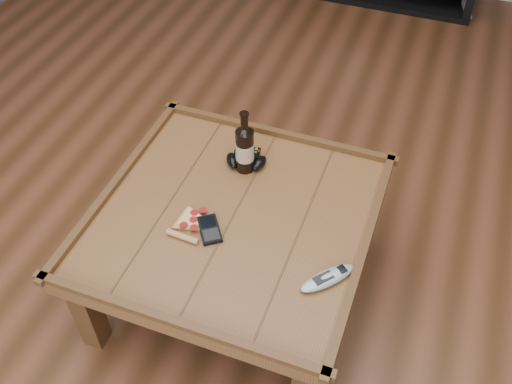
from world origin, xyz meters
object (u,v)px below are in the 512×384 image
(beer_bottle, at_px, (245,147))
(smartphone, at_px, (210,229))
(pizza_slice, at_px, (192,223))
(game_console, at_px, (467,1))
(remote_control, at_px, (327,278))
(coffee_table, at_px, (234,226))
(game_controller, at_px, (246,159))

(beer_bottle, height_order, smartphone, beer_bottle)
(pizza_slice, height_order, game_console, pizza_slice)
(remote_control, bearing_deg, game_console, 125.94)
(coffee_table, relative_size, game_controller, 5.76)
(game_controller, xyz_separation_m, smartphone, (0.00, -0.38, -0.01))
(coffee_table, bearing_deg, game_console, 76.43)
(remote_control, relative_size, game_console, 0.98)
(game_controller, bearing_deg, pizza_slice, -112.19)
(remote_control, height_order, game_console, remote_control)
(smartphone, relative_size, remote_control, 0.74)
(beer_bottle, distance_m, game_controller, 0.09)
(coffee_table, bearing_deg, pizza_slice, -142.05)
(coffee_table, relative_size, smartphone, 7.04)
(game_console, bearing_deg, smartphone, -117.20)
(game_console, bearing_deg, game_controller, -119.37)
(pizza_slice, bearing_deg, game_console, 77.90)
(game_controller, relative_size, game_console, 0.89)
(beer_bottle, xyz_separation_m, remote_control, (0.45, -0.41, -0.10))
(beer_bottle, distance_m, smartphone, 0.36)
(coffee_table, bearing_deg, smartphone, -117.49)
(pizza_slice, distance_m, game_console, 2.93)
(coffee_table, height_order, game_console, coffee_table)
(pizza_slice, distance_m, remote_control, 0.53)
(pizza_slice, xyz_separation_m, smartphone, (0.07, -0.00, 0.00))
(game_controller, height_order, game_console, game_controller)
(coffee_table, height_order, game_controller, game_controller)
(game_controller, height_order, remote_control, game_controller)
(coffee_table, height_order, smartphone, coffee_table)
(coffee_table, distance_m, beer_bottle, 0.30)
(beer_bottle, xyz_separation_m, pizza_slice, (-0.07, -0.34, -0.10))
(beer_bottle, relative_size, remote_control, 1.41)
(game_controller, xyz_separation_m, game_console, (0.71, 2.43, -0.38))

